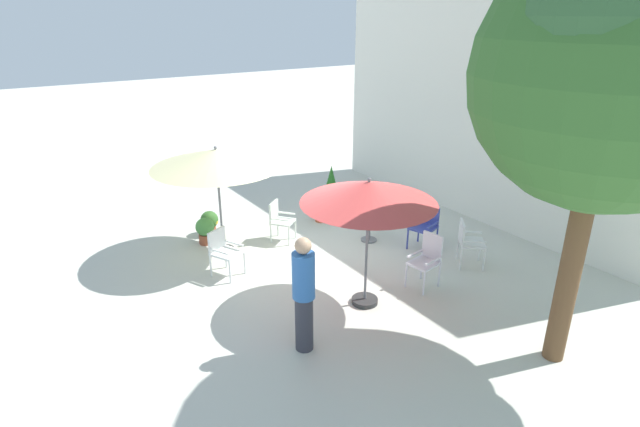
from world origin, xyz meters
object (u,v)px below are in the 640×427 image
shade_tree (618,75)px  potted_plant_2 (321,207)px  patio_umbrella_1 (216,159)px  cafe_table_0 (370,219)px  potted_plant_1 (210,222)px  patio_chair_3 (223,249)px  potted_plant_0 (205,230)px  patio_umbrella_0 (369,193)px  patio_chair_4 (468,240)px  patio_chair_1 (280,218)px  patio_chair_0 (427,257)px  patio_chair_2 (425,224)px  potted_plant_3 (331,180)px  standing_person (304,293)px

shade_tree → potted_plant_2: bearing=-179.8°
patio_umbrella_1 → cafe_table_0: 3.38m
potted_plant_1 → patio_chair_3: bearing=-14.4°
patio_chair_3 → potted_plant_0: (-1.46, 0.22, -0.20)m
patio_umbrella_0 → shade_tree: bearing=27.4°
patio_chair_4 → potted_plant_1: (-4.09, -3.52, -0.24)m
patio_umbrella_0 → potted_plant_1: size_ratio=4.15×
cafe_table_0 → patio_chair_3: patio_chair_3 is taller
shade_tree → patio_chair_1: size_ratio=6.38×
shade_tree → patio_chair_0: (-2.51, -0.11, -3.34)m
patio_chair_2 → patio_chair_4: 1.04m
patio_umbrella_0 → patio_chair_1: 3.30m
patio_chair_4 → cafe_table_0: bearing=-156.1°
cafe_table_0 → patio_chair_4: (1.91, 0.84, 0.04)m
patio_chair_3 → patio_chair_4: size_ratio=0.98×
potted_plant_2 → potted_plant_3: size_ratio=0.77×
potted_plant_0 → shade_tree: bearing=23.1°
patio_umbrella_1 → patio_chair_0: 4.28m
patio_umbrella_0 → patio_chair_3: patio_umbrella_0 is taller
standing_person → potted_plant_3: bearing=141.7°
potted_plant_1 → patio_chair_2: bearing=48.4°
patio_chair_4 → potted_plant_2: size_ratio=1.47×
patio_chair_2 → potted_plant_3: bearing=176.2°
patio_umbrella_0 → patio_chair_4: bearing=89.6°
patio_chair_2 → patio_chair_1: bearing=-130.0°
patio_chair_4 → potted_plant_2: (-3.36, -1.10, -0.19)m
shade_tree → potted_plant_3: shade_tree is taller
potted_plant_0 → patio_chair_1: bearing=62.5°
patio_umbrella_1 → cafe_table_0: patio_umbrella_1 is taller
patio_chair_2 → standing_person: standing_person is taller
patio_umbrella_0 → standing_person: (0.47, -1.49, -1.03)m
potted_plant_0 → potted_plant_1: bearing=146.5°
shade_tree → cafe_table_0: (-4.54, 0.24, -3.39)m
cafe_table_0 → potted_plant_0: (-1.79, -2.93, -0.18)m
cafe_table_0 → patio_chair_0: 2.05m
patio_chair_0 → patio_chair_2: (-1.16, 1.11, -0.04)m
standing_person → patio_umbrella_0: bearing=107.7°
patio_chair_4 → patio_chair_0: bearing=-84.4°
patio_chair_3 → potted_plant_1: patio_chair_3 is taller
shade_tree → patio_chair_2: size_ratio=6.37×
patio_chair_0 → potted_plant_2: (-3.48, 0.09, -0.20)m
patio_chair_4 → potted_plant_1: 5.40m
patio_umbrella_0 → patio_chair_2: bearing=113.4°
cafe_table_0 → patio_chair_3: size_ratio=0.82×
patio_chair_1 → standing_person: 3.79m
patio_chair_1 → patio_chair_4: (2.98, 2.40, 0.04)m
patio_umbrella_1 → cafe_table_0: bearing=67.1°
patio_chair_1 → patio_chair_3: patio_chair_3 is taller
shade_tree → potted_plant_0: shade_tree is taller
shade_tree → patio_umbrella_0: shade_tree is taller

